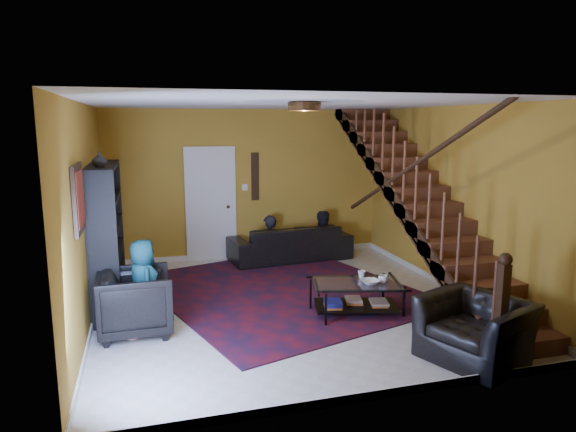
% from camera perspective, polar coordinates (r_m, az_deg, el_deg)
% --- Properties ---
extents(floor, '(5.50, 5.50, 0.00)m').
position_cam_1_polar(floor, '(7.46, -0.18, -9.67)').
color(floor, beige).
rests_on(floor, ground).
extents(room, '(5.50, 5.50, 5.50)m').
position_cam_1_polar(room, '(8.48, -11.43, -7.05)').
color(room, '#BC8829').
rests_on(room, ground).
extents(staircase, '(0.95, 5.02, 3.18)m').
position_cam_1_polar(staircase, '(7.93, 14.74, 1.64)').
color(staircase, brown).
rests_on(staircase, floor).
extents(bookshelf, '(0.35, 1.80, 2.00)m').
position_cam_1_polar(bookshelf, '(7.54, -19.40, -2.42)').
color(bookshelf, black).
rests_on(bookshelf, floor).
extents(door, '(0.82, 0.05, 2.05)m').
position_cam_1_polar(door, '(9.67, -8.57, 1.12)').
color(door, silver).
rests_on(door, floor).
extents(framed_picture, '(0.04, 0.74, 0.74)m').
position_cam_1_polar(framed_picture, '(5.94, -22.26, 1.82)').
color(framed_picture, maroon).
rests_on(framed_picture, room).
extents(wall_hanging, '(0.14, 0.03, 0.90)m').
position_cam_1_polar(wall_hanging, '(9.75, -3.68, 4.40)').
color(wall_hanging, black).
rests_on(wall_hanging, room).
extents(ceiling_fixture, '(0.40, 0.40, 0.10)m').
position_cam_1_polar(ceiling_fixture, '(6.25, 1.83, 12.06)').
color(ceiling_fixture, '#3F2814').
rests_on(ceiling_fixture, room).
extents(rug, '(4.51, 4.84, 0.02)m').
position_cam_1_polar(rug, '(7.99, -0.68, -8.23)').
color(rug, '#4F0E18').
rests_on(rug, floor).
extents(sofa, '(2.34, 1.12, 0.66)m').
position_cam_1_polar(sofa, '(9.68, 0.23, -2.95)').
color(sofa, black).
rests_on(sofa, floor).
extents(armchair_left, '(0.89, 0.87, 0.79)m').
position_cam_1_polar(armchair_left, '(6.60, -16.55, -9.15)').
color(armchair_left, black).
rests_on(armchair_left, floor).
extents(armchair_right, '(1.24, 1.31, 0.68)m').
position_cam_1_polar(armchair_right, '(6.05, 20.07, -11.75)').
color(armchair_right, black).
rests_on(armchair_right, floor).
extents(person_adult_a, '(0.48, 0.31, 1.31)m').
position_cam_1_polar(person_adult_a, '(9.65, -2.08, -3.74)').
color(person_adult_a, black).
rests_on(person_adult_a, sofa).
extents(person_adult_b, '(0.69, 0.55, 1.34)m').
position_cam_1_polar(person_adult_b, '(9.94, 3.68, -3.26)').
color(person_adult_b, black).
rests_on(person_adult_b, sofa).
extents(person_child, '(0.48, 0.62, 1.13)m').
position_cam_1_polar(person_child, '(6.71, -15.75, -7.27)').
color(person_child, '#195362').
rests_on(person_child, armchair_left).
extents(coffee_table, '(1.29, 0.94, 0.44)m').
position_cam_1_polar(coffee_table, '(7.06, 7.61, -8.77)').
color(coffee_table, black).
rests_on(coffee_table, floor).
extents(cup_a, '(0.16, 0.16, 0.10)m').
position_cam_1_polar(cup_a, '(7.02, 10.52, -6.89)').
color(cup_a, '#999999').
rests_on(cup_a, coffee_table).
extents(cup_b, '(0.13, 0.13, 0.10)m').
position_cam_1_polar(cup_b, '(7.18, 8.19, -6.43)').
color(cup_b, '#999999').
rests_on(cup_b, coffee_table).
extents(bowl, '(0.24, 0.24, 0.06)m').
position_cam_1_polar(bowl, '(6.94, 9.12, -7.24)').
color(bowl, '#999999').
rests_on(bowl, coffee_table).
extents(vase, '(0.18, 0.18, 0.19)m').
position_cam_1_polar(vase, '(6.88, -20.20, 5.91)').
color(vase, '#999999').
rests_on(vase, bookshelf).
extents(popcorn_bucket, '(0.19, 0.19, 0.17)m').
position_cam_1_polar(popcorn_bucket, '(6.53, -16.88, -12.12)').
color(popcorn_bucket, red).
rests_on(popcorn_bucket, rug).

